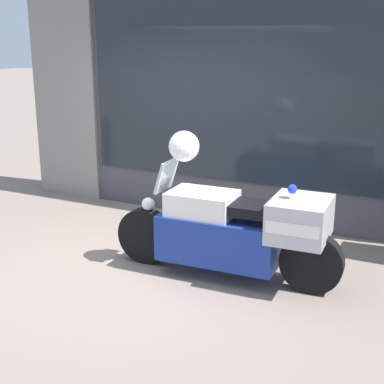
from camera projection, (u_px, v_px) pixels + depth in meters
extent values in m
plane|color=gray|center=(134.00, 262.00, 5.81)|extent=(60.00, 60.00, 0.00)
cube|color=#424247|center=(211.00, 78.00, 7.02)|extent=(5.64, 0.40, 3.68)
cube|color=gray|center=(74.00, 73.00, 8.01)|extent=(1.09, 0.55, 3.68)
cube|color=#1E262D|center=(241.00, 76.00, 6.61)|extent=(4.32, 0.02, 2.68)
cube|color=slate|center=(242.00, 196.00, 7.26)|extent=(4.10, 0.30, 0.55)
cube|color=silver|center=(247.00, 121.00, 7.11)|extent=(4.10, 0.02, 1.51)
cube|color=beige|center=(245.00, 64.00, 6.78)|extent=(4.10, 0.30, 0.03)
cube|color=maroon|center=(142.00, 59.00, 7.42)|extent=(0.18, 0.04, 0.05)
cube|color=black|center=(191.00, 60.00, 7.09)|extent=(0.18, 0.04, 0.05)
cube|color=#B7B2A8|center=(245.00, 61.00, 6.77)|extent=(0.18, 0.04, 0.05)
cube|color=#195623|center=(305.00, 62.00, 6.44)|extent=(0.18, 0.04, 0.05)
cube|color=navy|center=(370.00, 63.00, 6.12)|extent=(0.18, 0.04, 0.05)
cube|color=yellow|center=(149.00, 158.00, 7.70)|extent=(0.19, 0.02, 0.27)
cube|color=red|center=(208.00, 164.00, 7.29)|extent=(0.19, 0.02, 0.27)
cube|color=#2D8E42|center=(275.00, 172.00, 6.89)|extent=(0.19, 0.03, 0.27)
cube|color=white|center=(350.00, 180.00, 6.49)|extent=(0.19, 0.04, 0.27)
cylinder|color=black|center=(145.00, 236.00, 5.74)|extent=(0.61, 0.17, 0.60)
cylinder|color=black|center=(311.00, 262.00, 5.05)|extent=(0.61, 0.17, 0.60)
cube|color=navy|center=(219.00, 239.00, 5.39)|extent=(1.23, 0.58, 0.46)
cube|color=white|center=(202.00, 205.00, 5.37)|extent=(0.68, 0.50, 0.27)
cube|color=black|center=(246.00, 208.00, 5.18)|extent=(0.72, 0.43, 0.10)
cube|color=#B7B7BC|center=(300.00, 219.00, 4.99)|extent=(0.56, 0.67, 0.38)
cube|color=white|center=(300.00, 219.00, 4.99)|extent=(0.50, 0.68, 0.11)
cube|color=#B2BCC6|center=(167.00, 175.00, 5.45)|extent=(0.14, 0.37, 0.33)
sphere|color=white|center=(148.00, 204.00, 5.62)|extent=(0.14, 0.14, 0.14)
sphere|color=blue|center=(292.00, 189.00, 4.94)|extent=(0.09, 0.09, 0.09)
sphere|color=white|center=(184.00, 146.00, 5.28)|extent=(0.31, 0.31, 0.31)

